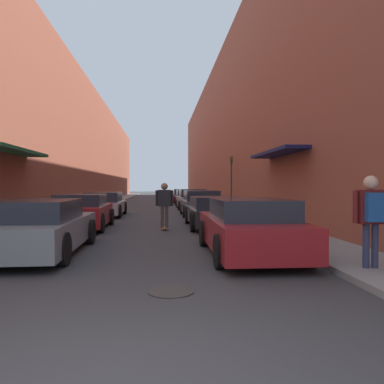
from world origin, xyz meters
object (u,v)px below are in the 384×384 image
(parked_car_right_2, at_px, (201,204))
(parked_car_right_4, at_px, (186,198))
(parked_car_right_3, at_px, (192,200))
(skateboarder, at_px, (164,201))
(parked_car_left_2, at_px, (104,204))
(parked_car_right_0, at_px, (249,228))
(parked_car_left_1, at_px, (82,212))
(manhole_cover, at_px, (171,291))
(parked_car_left_0, at_px, (37,228))
(parked_car_right_1, at_px, (214,212))
(pedestrian, at_px, (372,210))
(parked_car_right_5, at_px, (182,196))
(traffic_light, at_px, (231,176))

(parked_car_right_2, height_order, parked_car_right_4, parked_car_right_2)
(parked_car_right_3, xyz_separation_m, skateboarder, (-1.97, -11.65, 0.40))
(parked_car_right_3, xyz_separation_m, parked_car_right_4, (-0.05, 5.39, -0.03))
(parked_car_left_2, relative_size, parked_car_right_2, 1.10)
(parked_car_right_2, bearing_deg, parked_car_right_0, -90.42)
(parked_car_left_2, bearing_deg, parked_car_left_1, -89.38)
(skateboarder, bearing_deg, manhole_cover, -89.77)
(parked_car_left_0, xyz_separation_m, manhole_cover, (3.04, -3.37, -0.62))
(parked_car_left_2, xyz_separation_m, manhole_cover, (3.15, -14.36, -0.61))
(parked_car_right_1, relative_size, skateboarder, 2.73)
(manhole_cover, bearing_deg, parked_car_right_1, 77.76)
(parked_car_right_3, distance_m, manhole_cover, 19.82)
(parked_car_right_3, distance_m, pedestrian, 19.00)
(parked_car_left_1, height_order, parked_car_right_5, parked_car_left_1)
(parked_car_right_2, height_order, pedestrian, pedestrian)
(parked_car_left_2, bearing_deg, manhole_cover, -77.63)
(parked_car_left_2, distance_m, parked_car_right_3, 7.39)
(parked_car_right_0, bearing_deg, parked_car_right_1, 89.91)
(parked_car_right_5, distance_m, traffic_light, 12.13)
(parked_car_right_0, xyz_separation_m, skateboarder, (-1.91, 5.24, 0.41))
(manhole_cover, bearing_deg, traffic_light, 76.59)
(parked_car_right_1, relative_size, traffic_light, 1.37)
(parked_car_left_1, distance_m, traffic_light, 12.71)
(parked_car_right_1, bearing_deg, parked_car_right_2, 89.23)
(pedestrian, bearing_deg, skateboarder, 116.79)
(parked_car_left_1, relative_size, traffic_light, 1.23)
(parked_car_right_3, xyz_separation_m, traffic_light, (2.51, -1.06, 1.57))
(pedestrian, bearing_deg, parked_car_right_4, 94.11)
(parked_car_left_0, bearing_deg, parked_car_right_0, -6.38)
(parked_car_right_5, relative_size, manhole_cover, 5.80)
(parked_car_right_0, xyz_separation_m, manhole_cover, (-1.87, -2.82, -0.63))
(parked_car_right_0, distance_m, skateboarder, 5.59)
(parked_car_right_5, bearing_deg, parked_car_left_1, -102.77)
(parked_car_left_0, bearing_deg, traffic_light, 63.91)
(parked_car_left_2, height_order, traffic_light, traffic_light)
(parked_car_right_5, bearing_deg, parked_car_left_2, -107.36)
(parked_car_right_2, relative_size, pedestrian, 2.48)
(parked_car_right_0, distance_m, parked_car_right_5, 27.58)
(parked_car_right_0, xyz_separation_m, traffic_light, (2.57, 15.84, 1.58))
(parked_car_left_1, height_order, manhole_cover, parked_car_left_1)
(parked_car_left_2, bearing_deg, parked_car_right_4, 64.89)
(parked_car_left_1, xyz_separation_m, parked_car_right_3, (5.03, 11.17, 0.02))
(parked_car_left_2, xyz_separation_m, parked_car_right_3, (5.09, 5.35, 0.03))
(traffic_light, bearing_deg, parked_car_left_2, -150.50)
(parked_car_left_2, distance_m, traffic_light, 8.88)
(skateboarder, bearing_deg, parked_car_right_5, 85.15)
(parked_car_right_3, height_order, parked_car_right_4, parked_car_right_3)
(parked_car_right_5, bearing_deg, pedestrian, -86.57)
(skateboarder, xyz_separation_m, manhole_cover, (0.03, -8.06, -1.04))
(parked_car_right_5, xyz_separation_m, skateboarder, (-1.90, -22.34, 0.44))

